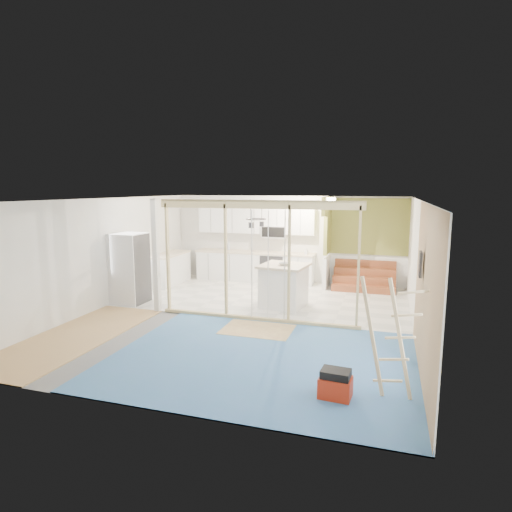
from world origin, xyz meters
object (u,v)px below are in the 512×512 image
(island, at_px, (284,286))
(ladder, at_px, (390,338))
(fridge, at_px, (130,269))
(toolbox, at_px, (335,385))

(island, xyz_separation_m, ladder, (2.41, -3.94, 0.33))
(island, bearing_deg, fridge, -160.83)
(fridge, height_order, toolbox, fridge)
(island, bearing_deg, ladder, -51.27)
(fridge, relative_size, toolbox, 3.83)
(island, relative_size, toolbox, 2.59)
(toolbox, bearing_deg, fridge, 152.71)
(toolbox, xyz_separation_m, ladder, (0.67, 0.27, 0.65))
(fridge, height_order, ladder, fridge)
(fridge, bearing_deg, ladder, -25.48)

